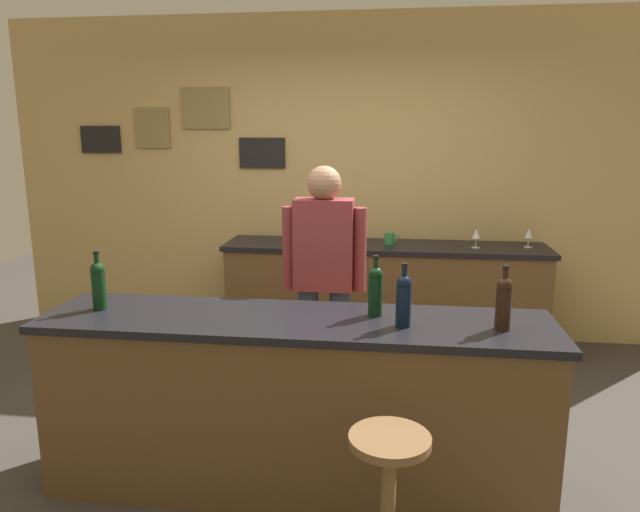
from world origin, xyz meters
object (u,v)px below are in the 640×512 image
bar_stool (388,487)px  wine_bottle_c (404,299)px  wine_bottle_d (504,301)px  wine_bottle_a (98,284)px  bartender (324,276)px  wine_glass_c (529,234)px  wine_glass_a (293,228)px  coffee_mug (390,238)px  wine_glass_b (476,234)px  wine_bottle_b (375,289)px

bar_stool → wine_bottle_c: bearing=85.5°
wine_bottle_c → wine_bottle_d: 0.46m
wine_bottle_a → bar_stool: bearing=-23.8°
bartender → wine_glass_c: bearing=40.8°
wine_bottle_d → wine_glass_c: bearing=75.1°
bartender → wine_bottle_d: bearing=-41.4°
wine_glass_a → coffee_mug: 0.83m
wine_glass_b → coffee_mug: size_ratio=1.24×
wine_bottle_c → wine_glass_a: bearing=112.6°
wine_bottle_a → wine_glass_c: size_ratio=1.97×
bar_stool → coffee_mug: bearing=90.8°
bar_stool → wine_glass_c: size_ratio=4.39×
wine_bottle_c → wine_bottle_b: bearing=132.8°
wine_bottle_d → wine_glass_b: wine_bottle_d is taller
bartender → wine_bottle_b: size_ratio=5.29×
bartender → wine_bottle_a: size_ratio=5.29×
wine_bottle_a → wine_bottle_b: (1.41, 0.08, 0.00)m
wine_bottle_d → wine_bottle_a: bearing=178.4°
wine_glass_c → coffee_mug: size_ratio=1.24×
bar_stool → wine_glass_b: wine_glass_b is taller
wine_bottle_a → wine_bottle_b: same height
bar_stool → wine_bottle_d: wine_bottle_d is taller
bartender → coffee_mug: 1.36m
wine_bottle_a → wine_glass_b: size_ratio=1.97×
wine_glass_c → coffee_mug: bearing=179.8°
wine_bottle_b → wine_bottle_d: bearing=-12.9°
wine_glass_c → coffee_mug: 1.11m
wine_bottle_d → wine_bottle_b: bearing=167.1°
wine_bottle_a → wine_glass_b: (2.15, 1.99, -0.05)m
wine_bottle_a → wine_glass_c: bearing=38.7°
bartender → wine_bottle_b: bartender is taller
wine_bottle_c → coffee_mug: 2.14m
wine_bottle_a → wine_bottle_d: 2.01m
wine_bottle_b → wine_glass_a: (-0.78, 2.04, -0.05)m
wine_bottle_d → wine_glass_a: bearing=122.2°
bar_stool → wine_glass_c: bearing=68.6°
wine_bottle_b → wine_glass_a: bearing=110.8°
wine_bottle_b → wine_bottle_c: size_ratio=1.00×
wine_bottle_b → wine_glass_c: 2.30m
bar_stool → wine_glass_c: (1.07, 2.73, 0.55)m
wine_glass_b → wine_glass_c: 0.43m
wine_bottle_a → wine_bottle_d: same height
wine_bottle_c → wine_bottle_d: (0.46, 0.01, 0.00)m
bar_stool → wine_bottle_b: wine_bottle_b is taller
wine_bottle_b → coffee_mug: size_ratio=2.45×
wine_bottle_c → coffee_mug: size_ratio=2.45×
bartender → wine_bottle_d: size_ratio=5.29×
wine_bottle_d → wine_glass_b: size_ratio=1.97×
bartender → bar_stool: size_ratio=2.38×
wine_glass_b → wine_bottle_d: bearing=-94.0°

